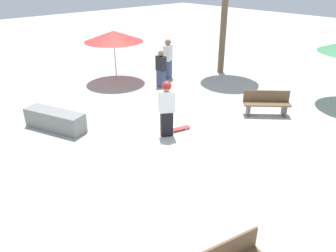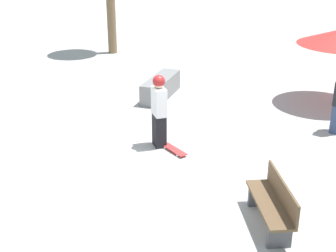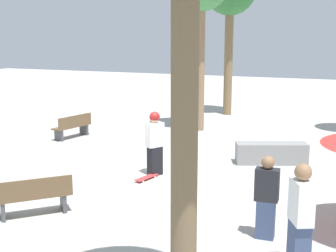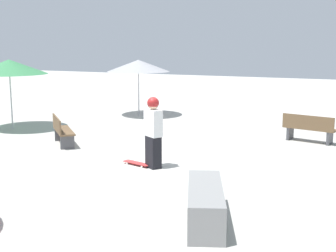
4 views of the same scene
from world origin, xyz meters
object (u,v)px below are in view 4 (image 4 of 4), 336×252
at_px(skater_main, 153,130).
at_px(bench_far, 309,129).
at_px(bench_near, 62,131).
at_px(shade_umbrella_grey, 138,66).
at_px(skateboard, 137,163).
at_px(concrete_ledge, 205,204).
at_px(shade_umbrella_green, 9,67).

height_order(skater_main, bench_far, skater_main).
xyz_separation_m(bench_near, shade_umbrella_grey, (0.55, -5.93, 1.64)).
distance_m(skateboard, bench_far, 5.78).
distance_m(concrete_ledge, bench_near, 7.15).
xyz_separation_m(skater_main, bench_near, (3.63, -1.20, -0.51)).
distance_m(concrete_ledge, shade_umbrella_grey, 11.96).
bearing_deg(shade_umbrella_grey, concrete_ledge, 123.40).
bearing_deg(bench_far, concrete_ledge, -82.43).
xyz_separation_m(shade_umbrella_green, shade_umbrella_grey, (-2.67, -4.50, -0.11)).
distance_m(skater_main, shade_umbrella_grey, 8.34).
height_order(bench_far, shade_umbrella_grey, shade_umbrella_grey).
bearing_deg(concrete_ledge, bench_far, -95.45).
bearing_deg(bench_near, bench_far, 72.18).
xyz_separation_m(concrete_ledge, bench_far, (-0.70, -7.35, 0.12)).
height_order(skateboard, shade_umbrella_green, shade_umbrella_green).
xyz_separation_m(skater_main, concrete_ledge, (-2.33, 2.74, -0.63)).
height_order(skateboard, shade_umbrella_grey, shade_umbrella_grey).
bearing_deg(skateboard, bench_far, -112.58).
bearing_deg(shade_umbrella_green, concrete_ledge, 149.69).
relative_size(skater_main, shade_umbrella_grey, 0.68).
relative_size(skateboard, shade_umbrella_green, 0.31).
bearing_deg(skater_main, concrete_ledge, 162.09).
distance_m(skateboard, shade_umbrella_grey, 8.25).
bearing_deg(shade_umbrella_grey, bench_far, 160.72).
relative_size(bench_far, shade_umbrella_green, 0.63).
relative_size(skater_main, bench_far, 1.05).
height_order(skateboard, concrete_ledge, concrete_ledge).
distance_m(skater_main, bench_near, 3.86).
distance_m(skateboard, bench_near, 3.38).
bearing_deg(shade_umbrella_green, bench_far, -168.66).
relative_size(skateboard, bench_far, 0.50).
relative_size(concrete_ledge, bench_far, 1.30).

